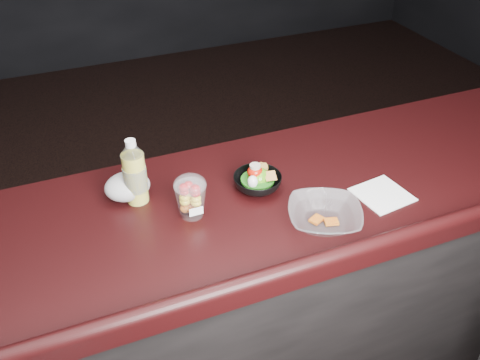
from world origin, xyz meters
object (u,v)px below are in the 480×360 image
snack_bowl (257,181)px  green_apple (258,178)px  fruit_cup (191,196)px  takeout_bowl (325,216)px  lemonade_bottle (135,176)px

snack_bowl → green_apple: bearing=46.0°
fruit_cup → takeout_bowl: (0.36, -0.19, -0.05)m
fruit_cup → snack_bowl: 0.25m
snack_bowl → lemonade_bottle: bearing=167.0°
green_apple → takeout_bowl: bearing=-66.4°
lemonade_bottle → snack_bowl: bearing=-13.0°
snack_bowl → takeout_bowl: (0.12, -0.24, -0.00)m
snack_bowl → takeout_bowl: size_ratio=0.71×
green_apple → takeout_bowl: green_apple is taller
takeout_bowl → lemonade_bottle: bearing=146.6°
snack_bowl → takeout_bowl: snack_bowl is taller
fruit_cup → green_apple: 0.26m
lemonade_bottle → fruit_cup: (0.14, -0.14, -0.02)m
fruit_cup → takeout_bowl: size_ratio=0.48×
green_apple → snack_bowl: 0.01m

